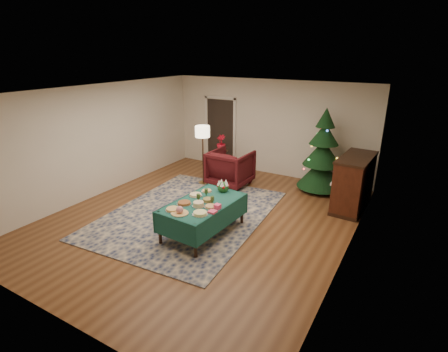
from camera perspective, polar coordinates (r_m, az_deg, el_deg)
The scene contains 25 objects.
room_shell at distance 7.16m, azimuth -3.83°, elevation 2.83°, with size 7.00×7.00×7.00m.
doorway at distance 10.91m, azimuth -0.59°, elevation 7.44°, with size 1.08×0.04×2.16m.
rug at distance 7.86m, azimuth -5.82°, elevation -6.15°, with size 3.20×4.20×0.02m, color #111E43.
buffet_table at distance 6.84m, azimuth -3.45°, elevation -5.31°, with size 1.12×1.79×0.67m.
platter_0 at distance 6.50m, azimuth -8.35°, elevation -5.40°, with size 0.28×0.28×0.04m.
platter_1 at distance 6.34m, azimuth -7.24°, elevation -5.68°, with size 0.32×0.32×0.15m.
platter_2 at distance 6.28m, azimuth -3.92°, elevation -6.10°, with size 0.28×0.28×0.06m.
platter_3 at distance 6.72m, azimuth -6.51°, elevation -4.41°, with size 0.28×0.28×0.05m.
platter_4 at distance 6.59m, azimuth -4.19°, elevation -4.62°, with size 0.23×0.23×0.09m.
platter_5 at distance 6.55m, azimuth -2.15°, elevation -5.00°, with size 0.25×0.25×0.04m.
platter_6 at distance 7.07m, azimuth -4.65°, elevation -3.10°, with size 0.27×0.27×0.05m.
platter_7 at distance 6.79m, azimuth -2.67°, elevation -3.96°, with size 0.22×0.22×0.06m.
platter_8 at distance 7.27m, azimuth -2.84°, elevation -2.43°, with size 0.22×0.22×0.04m.
goblet_0 at distance 7.02m, azimuth -2.92°, elevation -2.68°, with size 0.07×0.07×0.16m.
goblet_1 at distance 6.66m, azimuth -1.91°, elevation -3.93°, with size 0.07×0.07×0.16m.
goblet_2 at distance 6.78m, azimuth -4.21°, elevation -3.54°, with size 0.07×0.07×0.16m.
napkin_stack at distance 6.35m, azimuth -1.90°, elevation -5.85°, with size 0.13×0.13×0.04m, color #F24368.
gift_box at distance 6.48m, azimuth -1.07°, elevation -5.00°, with size 0.11×0.11×0.09m, color #F44377.
centerpiece at distance 7.23m, azimuth -0.16°, elevation -1.66°, with size 0.24×0.24×0.28m.
armchair at distance 9.31m, azimuth 1.06°, elevation 1.59°, with size 1.02×0.95×1.05m, color #3D0D10.
floor_lamp at distance 9.21m, azimuth -3.53°, elevation 6.68°, with size 0.39×0.39×1.59m.
side_table at distance 10.25m, azimuth -0.47°, elevation 2.28°, with size 0.40×0.40×0.71m.
potted_plant at distance 10.12m, azimuth -0.48°, elevation 4.92°, with size 0.25×0.45×0.25m, color #AC0C1D.
christmas_tree at distance 9.16m, azimuth 15.78°, elevation 3.40°, with size 1.21×1.21×2.14m.
piano at distance 8.43m, azimuth 20.37°, elevation -1.12°, with size 0.76×1.47×1.24m.
Camera 1 is at (3.85, -5.67, 3.45)m, focal length 28.00 mm.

